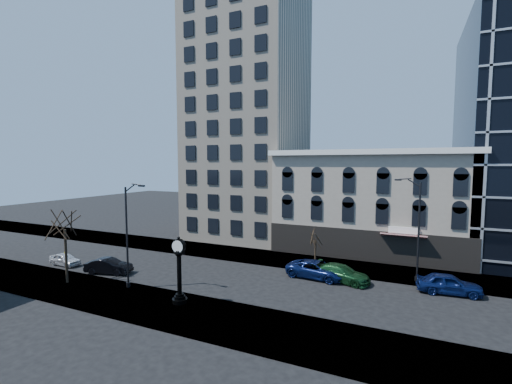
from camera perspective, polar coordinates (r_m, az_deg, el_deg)
The scene contains 16 objects.
ground at distance 34.26m, azimuth -5.99°, elevation -13.86°, with size 160.00×160.00×0.00m, color black.
sidewalk_far at distance 41.05m, azimuth -0.25°, elevation -10.59°, with size 160.00×6.00×0.12m, color gray.
sidewalk_near at distance 28.09m, azimuth -14.68°, elevation -18.15°, with size 160.00×6.00×0.12m, color gray.
cream_tower at distance 52.71m, azimuth -1.41°, elevation 13.92°, with size 15.90×15.40×42.50m.
victorian_row at distance 44.39m, azimuth 18.41°, elevation -1.86°, with size 22.60×11.19×12.50m.
street_clock at distance 27.82m, azimuth -12.67°, elevation -13.02°, with size 1.18×1.18×5.22m.
street_lamp_near at distance 31.01m, azimuth -20.01°, elevation -2.52°, with size 2.41×0.41×9.31m.
street_lamp_far at distance 34.37m, azimuth 24.46°, elevation -1.53°, with size 2.50×0.57×9.67m.
bare_tree_near at distance 35.24m, azimuth -29.32°, elevation -3.76°, with size 4.59×4.59×7.88m.
bare_tree_far at distance 37.29m, azimuth 9.90°, elevation -7.10°, with size 2.46×2.46×4.23m.
warning_sign at distance 38.40m, azimuth -29.11°, elevation -9.48°, with size 0.80×0.32×2.55m.
car_near_a at distance 42.77m, azimuth -29.23°, elevation -9.76°, with size 1.52×3.77×1.29m, color silver.
car_near_b at distance 37.78m, azimuth -23.33°, elevation -11.26°, with size 1.59×4.55×1.50m, color black.
car_far_a at distance 34.05m, azimuth 10.06°, elevation -12.61°, with size 2.66×5.77×1.60m, color #0C194C.
car_far_b at distance 33.52m, azimuth 14.02°, elevation -13.00°, with size 2.17×5.34×1.55m, color #143F1E.
car_far_c at distance 33.84m, azimuth 29.46°, elevation -13.19°, with size 2.01×4.99×1.70m, color #0C194C.
Camera 1 is at (16.46, -28.00, 10.92)m, focal length 24.00 mm.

